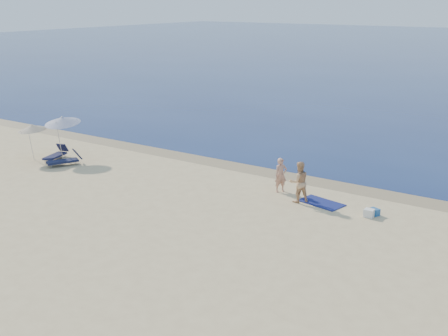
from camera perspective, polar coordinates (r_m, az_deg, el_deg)
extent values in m
cube|color=#847254|center=(29.37, 3.69, -0.26)|extent=(240.00, 1.60, 0.00)
imported|color=tan|center=(26.02, 5.80, -0.73)|extent=(0.67, 0.70, 1.62)
imported|color=tan|center=(24.78, 7.62, -1.41)|extent=(1.13, 1.14, 1.86)
cube|color=#101651|center=(25.08, 9.85, -3.50)|extent=(2.11, 1.45, 0.03)
cube|color=silver|center=(23.90, 14.52, -4.46)|extent=(0.39, 0.34, 0.34)
cube|color=#1B5395|center=(24.17, 15.04, -4.32)|extent=(0.48, 0.42, 0.28)
cylinder|color=silver|center=(32.28, -16.37, 2.65)|extent=(0.12, 0.36, 2.26)
cone|color=silver|center=(32.23, -16.11, 4.69)|extent=(2.33, 2.35, 0.62)
sphere|color=silver|center=(32.19, -16.14, 5.03)|extent=(0.06, 0.06, 0.06)
cylinder|color=silver|center=(32.82, -19.02, 2.27)|extent=(0.11, 0.22, 1.87)
cone|color=beige|center=(32.72, -18.92, 3.91)|extent=(2.01, 2.02, 0.45)
sphere|color=silver|center=(32.69, -18.94, 4.19)|extent=(0.05, 0.05, 0.05)
cube|color=#15183B|center=(32.58, -16.81, 1.18)|extent=(0.98, 1.66, 0.10)
cube|color=#15183B|center=(33.13, -16.10, 2.02)|extent=(0.65, 0.52, 0.51)
cylinder|color=#A5A5AD|center=(32.49, -16.46, 0.95)|extent=(0.03, 0.03, 0.23)
cube|color=#141937|center=(31.34, -16.09, 0.65)|extent=(1.30, 1.72, 0.11)
cube|color=#141937|center=(31.43, -14.68, 1.38)|extent=(0.72, 0.63, 0.53)
cylinder|color=#A5A5AD|center=(31.15, -15.97, 0.33)|extent=(0.03, 0.03, 0.24)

